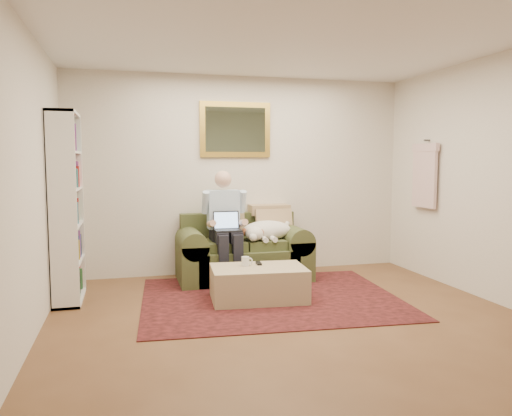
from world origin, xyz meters
name	(u,v)px	position (x,y,z in m)	size (l,w,h in m)	color
room_shell	(293,182)	(0.00, 0.35, 1.30)	(4.51, 5.00, 2.61)	brown
rug	(270,298)	(0.01, 1.11, 0.01)	(2.74, 2.19, 0.01)	black
sofa	(243,257)	(-0.08, 2.05, 0.28)	(1.63, 0.83, 0.98)	brown
seated_man	(226,228)	(-0.32, 1.90, 0.69)	(0.54, 0.77, 1.37)	#8CB2D8
laptop	(227,225)	(-0.32, 1.84, 0.72)	(0.32, 0.25, 0.23)	black
sleeping_dog	(267,230)	(0.22, 1.97, 0.62)	(0.67, 0.42, 0.25)	white
ottoman	(258,284)	(-0.14, 1.07, 0.18)	(0.99, 0.63, 0.36)	tan
coffee_mug	(245,261)	(-0.26, 1.17, 0.41)	(0.08, 0.08, 0.10)	white
tv_remote	(259,263)	(-0.09, 1.21, 0.37)	(0.05, 0.15, 0.02)	black
bookshelf	(67,207)	(-2.10, 1.60, 1.00)	(0.28, 0.80, 2.00)	white
wall_mirror	(235,130)	(-0.08, 2.47, 1.90)	(0.94, 0.04, 0.72)	gold
hanging_shirt	(425,172)	(2.19, 1.60, 1.35)	(0.06, 0.52, 0.90)	beige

